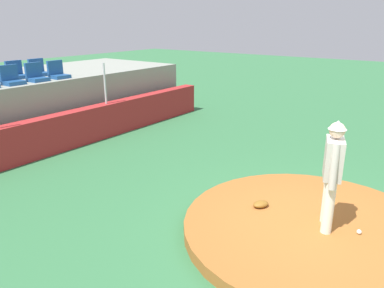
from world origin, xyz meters
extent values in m
plane|color=#316C3F|center=(0.00, 0.00, 0.00)|extent=(60.00, 60.00, 0.00)
cylinder|color=#9A5B27|center=(0.00, 0.00, 0.10)|extent=(4.21, 4.21, 0.20)
cylinder|color=white|center=(-0.12, -0.25, 0.63)|extent=(0.16, 0.16, 0.86)
cylinder|color=white|center=(0.21, -0.14, 0.63)|extent=(0.16, 0.16, 0.86)
cube|color=#B7B2A8|center=(0.04, -0.19, 1.36)|extent=(0.54, 0.40, 0.62)
cylinder|color=#B7B2A8|center=(-0.20, -0.28, 1.33)|extent=(0.21, 0.16, 0.70)
cylinder|color=#B7B2A8|center=(0.28, -0.11, 1.33)|extent=(0.25, 0.18, 0.70)
sphere|color=beige|center=(0.04, -0.19, 1.81)|extent=(0.24, 0.24, 0.24)
cone|color=#B7B2A8|center=(0.04, -0.19, 1.89)|extent=(0.35, 0.35, 0.13)
sphere|color=white|center=(0.13, -0.69, 0.23)|extent=(0.07, 0.07, 0.07)
ellipsoid|color=brown|center=(0.04, 0.95, 0.25)|extent=(0.36, 0.31, 0.11)
cube|color=#A72728|center=(0.00, 6.95, 0.49)|extent=(12.11, 0.40, 0.99)
cylinder|color=silver|center=(1.86, 6.95, 1.59)|extent=(0.06, 0.06, 1.20)
cube|color=gray|center=(0.00, 9.49, 0.87)|extent=(11.82, 3.97, 1.75)
cube|color=#1E4D88|center=(-0.35, 7.94, 1.80)|extent=(0.48, 0.44, 0.10)
cube|color=#1E4D88|center=(-0.35, 8.12, 2.05)|extent=(0.48, 0.08, 0.40)
cube|color=#1E4D88|center=(0.36, 7.93, 1.80)|extent=(0.48, 0.44, 0.10)
cube|color=#1E4D88|center=(0.36, 8.11, 2.05)|extent=(0.48, 0.08, 0.40)
cube|color=#1E4D88|center=(1.04, 7.93, 1.80)|extent=(0.48, 0.44, 0.10)
cube|color=#1E4D88|center=(1.04, 8.11, 2.05)|extent=(0.48, 0.08, 0.40)
cube|color=#1E4D88|center=(0.32, 8.88, 1.80)|extent=(0.48, 0.44, 0.10)
cube|color=#1E4D88|center=(0.32, 9.06, 2.05)|extent=(0.48, 0.08, 0.40)
cube|color=#1E4D88|center=(1.03, 8.88, 1.80)|extent=(0.48, 0.44, 0.10)
cube|color=#1E4D88|center=(1.03, 9.06, 2.05)|extent=(0.48, 0.08, 0.40)
camera|label=1|loc=(-5.52, -1.59, 3.36)|focal=35.15mm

